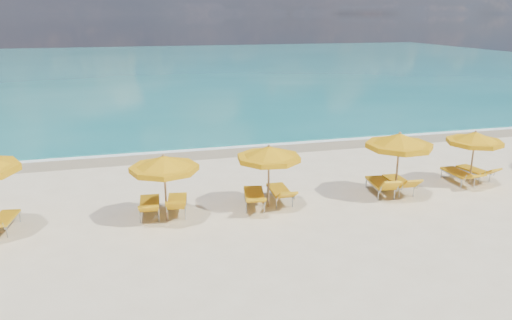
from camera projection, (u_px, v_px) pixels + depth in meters
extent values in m
plane|color=beige|center=(268.00, 206.00, 17.02)|extent=(120.00, 120.00, 0.00)
cube|color=#136F70|center=(157.00, 67.00, 61.44)|extent=(120.00, 80.00, 0.30)
cube|color=tan|center=(224.00, 151.00, 23.86)|extent=(120.00, 2.60, 0.01)
cube|color=white|center=(220.00, 146.00, 24.60)|extent=(120.00, 1.20, 0.03)
cube|color=white|center=(99.00, 118.00, 31.23)|extent=(14.00, 0.36, 0.05)
cube|color=white|center=(278.00, 93.00, 41.25)|extent=(18.00, 0.30, 0.05)
cylinder|color=#A78053|center=(165.00, 189.00, 15.51)|extent=(0.07, 0.07, 2.09)
cone|color=#E39D0B|center=(164.00, 162.00, 15.27)|extent=(2.35, 2.35, 0.42)
cylinder|color=#E39D0B|center=(164.00, 169.00, 15.32)|extent=(2.37, 2.37, 0.17)
sphere|color=#A78053|center=(164.00, 156.00, 15.21)|extent=(0.09, 0.09, 0.09)
cylinder|color=#A78053|center=(269.00, 177.00, 16.63)|extent=(0.06, 0.06, 2.09)
cone|color=#E39D0B|center=(269.00, 152.00, 16.38)|extent=(2.63, 2.63, 0.42)
cylinder|color=#E39D0B|center=(269.00, 158.00, 16.44)|extent=(2.65, 2.65, 0.17)
sphere|color=#A78053|center=(269.00, 146.00, 16.32)|extent=(0.09, 0.09, 0.09)
cylinder|color=#A78053|center=(397.00, 166.00, 17.59)|extent=(0.07, 0.07, 2.27)
cone|color=#E39D0B|center=(400.00, 140.00, 17.32)|extent=(2.98, 2.98, 0.45)
cylinder|color=#E39D0B|center=(399.00, 146.00, 17.39)|extent=(3.01, 3.01, 0.18)
sphere|color=#A78053|center=(400.00, 133.00, 17.26)|extent=(0.10, 0.10, 0.10)
cylinder|color=#A78053|center=(472.00, 159.00, 18.94)|extent=(0.06, 0.06, 2.01)
cone|color=#E39D0B|center=(475.00, 137.00, 18.70)|extent=(2.13, 2.13, 0.40)
cylinder|color=#E39D0B|center=(474.00, 142.00, 18.75)|extent=(2.14, 2.14, 0.16)
sphere|color=#A78053|center=(476.00, 132.00, 18.64)|extent=(0.09, 0.09, 0.09)
cube|color=#E3A20D|center=(4.00, 218.00, 15.06)|extent=(0.73, 1.31, 0.08)
cube|color=#E3A20D|center=(150.00, 203.00, 16.18)|extent=(0.72, 1.43, 0.09)
cube|color=#E3A20D|center=(149.00, 209.00, 15.22)|extent=(0.66, 0.64, 0.42)
cube|color=#E3A20D|center=(177.00, 201.00, 16.38)|extent=(0.81, 1.43, 0.08)
cube|color=#E3A20D|center=(176.00, 205.00, 15.44)|extent=(0.68, 0.64, 0.46)
cube|color=#E3A20D|center=(254.00, 194.00, 16.94)|extent=(0.92, 1.54, 0.09)
cube|color=#E3A20D|center=(256.00, 201.00, 15.92)|extent=(0.76, 0.77, 0.36)
cube|color=#E3A20D|center=(279.00, 190.00, 17.36)|extent=(0.67, 1.39, 0.08)
cube|color=#E3A20D|center=(287.00, 195.00, 16.42)|extent=(0.63, 0.63, 0.39)
cube|color=#E3A20D|center=(380.00, 183.00, 18.08)|extent=(0.83, 1.48, 0.09)
cube|color=#E3A20D|center=(390.00, 186.00, 17.11)|extent=(0.70, 0.64, 0.49)
cube|color=#E3A20D|center=(398.00, 181.00, 18.33)|extent=(0.68, 1.40, 0.08)
cube|color=#E3A20D|center=(411.00, 184.00, 17.39)|extent=(0.64, 0.60, 0.45)
cube|color=#E3A20D|center=(457.00, 172.00, 19.28)|extent=(0.63, 1.38, 0.08)
cube|color=#E3A20D|center=(474.00, 177.00, 18.34)|extent=(0.62, 0.63, 0.34)
cube|color=#E3A20D|center=(473.00, 170.00, 19.75)|extent=(0.74, 1.32, 0.08)
cube|color=#E3A20D|center=(491.00, 172.00, 18.94)|extent=(0.63, 0.62, 0.38)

